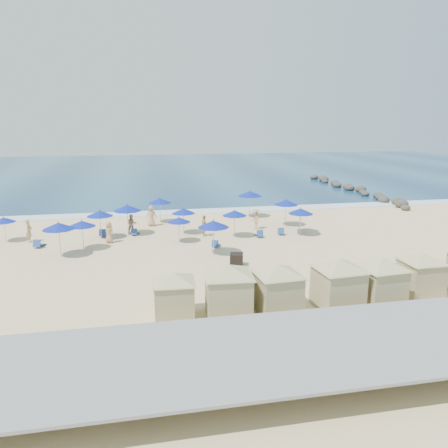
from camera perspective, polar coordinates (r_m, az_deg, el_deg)
The scene contains 38 objects.
ground at distance 30.80m, azimuth -2.33°, elevation -4.31°, with size 160.00×160.00×0.00m, color beige.
ocean at distance 84.64m, azimuth -8.14°, elevation 6.92°, with size 160.00×80.00×0.06m, color navy.
surf_line at distance 45.69m, azimuth -5.34°, elevation 1.56°, with size 160.00×2.50×0.08m, color white.
seawall at distance 18.33m, azimuth 4.42°, elevation -15.00°, with size 160.00×6.10×1.22m.
rock_jetty at distance 61.62m, azimuth 16.53°, elevation 4.44°, with size 2.56×26.66×0.96m.
trash_bin at distance 28.84m, azimuth 1.64°, elevation -4.67°, with size 0.83×0.83×0.83m, color black.
cabana_0 at distance 21.28m, azimuth -6.56°, elevation -8.50°, with size 4.04×4.04×2.54m.
cabana_1 at distance 21.25m, azimuth 0.58°, elevation -7.81°, with size 4.64×4.64×2.92m.
cabana_2 at distance 21.80m, azimuth 7.03°, elevation -7.60°, with size 4.40×4.40×2.77m.
cabana_3 at distance 22.87m, azimuth 14.72°, elevation -6.77°, with size 4.56×4.56×2.87m.
cabana_4 at distance 23.97m, azimuth 19.81°, elevation -6.36°, with size 4.39×4.39×2.76m.
cabana_5 at distance 26.14m, azimuth 24.37°, elevation -5.33°, with size 4.18×4.18×2.62m.
umbrella_0 at distance 38.30m, azimuth -26.83°, elevation 0.49°, with size 1.79×1.79×2.04m.
umbrella_1 at distance 32.38m, azimuth -20.81°, elevation -0.25°, with size 2.24×2.24×2.55m.
umbrella_2 at distance 36.38m, azimuth -15.91°, elevation 1.34°, with size 2.12×2.12×2.41m.
umbrella_3 at distance 33.61m, azimuth -18.08°, elevation 0.06°, with size 2.02×2.02×2.30m.
umbrella_4 at distance 41.06m, azimuth -8.39°, elevation 3.04°, with size 2.11×2.11×2.40m.
umbrella_5 at distance 34.16m, azimuth -5.92°, elevation 0.56°, with size 1.84×1.84×2.09m.
umbrella_6 at distance 30.77m, azimuth -1.40°, elevation 0.00°, with size 2.26×2.26×2.58m.
umbrella_7 at distance 36.70m, azimuth -5.33°, elevation 1.71°, with size 2.00×2.00×2.27m.
umbrella_8 at distance 35.50m, azimuth 1.38°, elevation 1.44°, with size 2.04×2.04×2.32m.
umbrella_9 at distance 43.00m, azimuth 3.40°, elevation 3.99°, with size 2.38×2.38×2.71m.
umbrella_10 at distance 39.74m, azimuth 8.11°, elevation 2.82°, with size 2.19×2.19×2.49m.
umbrella_11 at distance 36.56m, azimuth 10.01°, elevation 1.65°, with size 2.08×2.08×2.37m.
umbrella_12 at distance 37.43m, azimuth 9.95°, elevation 1.70°, with size 1.93×1.93×2.20m.
umbrella_13 at distance 36.98m, azimuth -12.54°, elevation 2.05°, with size 2.32×2.32×2.64m.
beach_chair_0 at distance 35.85m, azimuth -23.03°, elevation -2.45°, with size 0.81×1.32×0.68m.
beach_chair_1 at distance 37.40m, azimuth -15.47°, elevation -1.22°, with size 0.69×1.31×0.69m.
beach_chair_2 at distance 37.26m, azimuth -11.56°, elevation -1.09°, with size 0.77×1.22×0.63m.
beach_chair_3 at distance 33.05m, azimuth -1.07°, elevation -2.68°, with size 0.86×1.22×0.61m.
beach_chair_4 at distance 36.00m, azimuth 4.61°, elevation -1.35°, with size 0.57×1.20×0.65m.
beach_chair_5 at distance 36.99m, azimuth 7.43°, elevation -1.03°, with size 0.80×1.25×0.64m.
beachgoer_0 at distance 37.51m, azimuth -24.14°, elevation -0.80°, with size 0.67×0.44×1.84m, color tan.
beachgoer_1 at distance 37.66m, azimuth -11.93°, elevation -0.01°, with size 0.80×0.62×1.65m, color tan.
beachgoer_2 at distance 36.10m, azimuth -2.63°, elevation -0.21°, with size 1.03×0.43×1.75m, color tan.
beachgoer_3 at distance 38.48m, azimuth 4.12°, elevation 0.65°, with size 1.16×0.67×1.80m, color tan.
beachgoer_4 at distance 40.02m, azimuth -9.46°, elevation 1.05°, with size 0.92×0.60×1.87m, color tan.
beachgoer_5 at distance 35.22m, azimuth -14.78°, elevation -1.06°, with size 0.82×0.53×1.67m, color tan.
Camera 1 is at (-4.45, -29.00, 9.35)m, focal length 35.00 mm.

